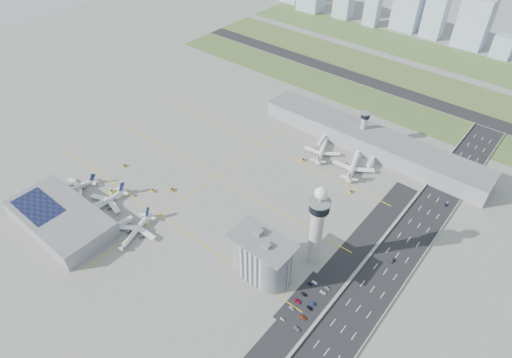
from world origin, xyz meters
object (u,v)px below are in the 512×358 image
Objects in this scene: tug_0 at (124,165)px; car_lot_5 at (314,282)px; tug_3 at (172,190)px; car_lot_9 at (313,304)px; car_lot_1 at (292,308)px; car_lot_2 at (297,301)px; control_tower at (317,223)px; tug_4 at (303,160)px; tug_5 at (351,192)px; airplane_near_b at (104,200)px; car_lot_7 at (303,318)px; jet_bridge_far_0 at (324,138)px; jet_bridge_near_0 at (69,192)px; admin_building at (262,257)px; airplane_far_a at (322,148)px; car_hw_4 at (457,160)px; car_lot_4 at (310,284)px; car_lot_3 at (304,294)px; tug_1 at (112,191)px; car_lot_10 at (323,292)px; car_hw_2 at (446,205)px; car_lot_8 at (310,308)px; airplane_near_c at (135,229)px; airplane_far_b at (354,163)px; secondary_tower at (364,125)px; jet_bridge_near_2 at (115,228)px; jet_bridge_far_1 at (373,159)px; tug_2 at (153,190)px; car_lot_0 at (282,319)px; airplane_near_a at (74,186)px; car_hw_1 at (392,261)px; jet_bridge_near_1 at (91,209)px; car_lot_11 at (328,288)px.

tug_0 is 0.86× the size of car_lot_5.
tug_3 is 0.95× the size of car_lot_9.
car_lot_1 is 0.78× the size of car_lot_2.
tug_4 is at bearing 128.04° from control_tower.
car_lot_9 is at bearing -59.04° from tug_5.
car_lot_7 is (173.36, 16.75, -4.81)m from airplane_near_b.
jet_bridge_far_0 reaches higher than tug_3.
car_lot_2 is (196.40, 35.07, -2.21)m from jet_bridge_near_0.
admin_building reaches higher than airplane_far_a.
car_hw_4 reaches higher than car_lot_9.
car_lot_4 is (-1.26, 15.93, -0.03)m from car_lot_2.
jet_bridge_near_0 reaches higher than tug_0.
jet_bridge_near_0 is at bearing 102.23° from car_lot_3.
jet_bridge_far_0 is (115.00, 193.00, 0.00)m from jet_bridge_near_0.
jet_bridge_near_0 is at bearing 99.41° from car_lot_1.
tug_1 is 0.87× the size of car_lot_10.
car_lot_1 is at bearing 179.58° from car_lot_3.
tug_0 is at bearing -144.14° from car_hw_2.
tug_0 is 201.87m from car_lot_8.
airplane_near_c is at bearing 100.87° from car_lot_4.
car_lot_5 is (39.86, -119.40, -5.43)m from airplane_far_b.
car_lot_3 is 8.52m from car_lot_9.
secondary_tower reaches higher than jet_bridge_near_2.
jet_bridge_far_1 is 4.30× the size of tug_2.
jet_bridge_far_0 is (-28.00, -18.00, -15.95)m from secondary_tower.
car_hw_2 is at bearing 73.26° from jet_bridge_far_0.
car_lot_7 reaches higher than car_lot_5.
jet_bridge_near_2 is 143.08m from car_lot_3.
car_hw_4 is at bearing -15.02° from car_lot_0.
tug_5 is (5.80, 105.98, -14.47)m from admin_building.
airplane_far_a reaches higher than tug_3.
jet_bridge_far_1 is (8.06, 20.07, -3.17)m from airplane_far_b.
jet_bridge_near_0 is (-143.00, -211.00, -15.95)m from secondary_tower.
airplane_near_a is 8.20× the size of car_lot_10.
tug_0 reaches higher than car_hw_1.
control_tower is at bearing 108.25° from airplane_near_b.
jet_bridge_far_1 is 4.56× the size of tug_0.
airplane_far_b is at bearing -26.28° from jet_bridge_near_1.
car_lot_5 is (0.03, 11.58, 0.03)m from car_lot_3.
tug_0 is at bearing 88.43° from car_lot_11.
tug_5 is (96.53, 137.79, -4.54)m from airplane_near_c.
airplane_near_b is at bearing 97.14° from car_lot_1.
car_lot_1 is at bearing -70.15° from jet_bridge_near_1.
tug_3 is 143.40m from tug_5.
car_lot_9 reaches higher than car_lot_0.
tug_1 is at bearing -136.83° from car_hw_2.
jet_bridge_far_0 is 4.30× the size of tug_2.
tug_0 is 193.19m from car_lot_5.
airplane_near_a is 8.99× the size of car_lot_8.
airplane_far_b is at bearing -19.27° from jet_bridge_near_2.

